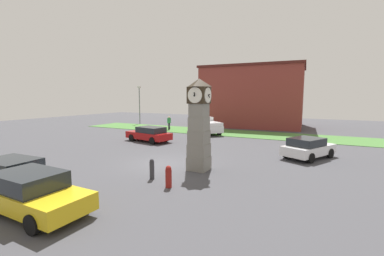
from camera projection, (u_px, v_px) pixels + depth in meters
The scene contains 13 objects.
ground_plane at pixel (163, 163), 15.97m from camera, with size 81.90×81.90×0.00m, color #424247.
clock_tower at pixel (199, 126), 14.30m from camera, with size 1.31×1.37×5.11m.
bollard_near_tower at pixel (152, 169), 12.86m from camera, with size 0.23×0.23×1.04m.
bollard_mid_row at pixel (169, 176), 11.67m from camera, with size 0.29×0.29×1.02m.
car_near_tower at pixel (15, 177), 10.82m from camera, with size 4.10×2.02×1.51m.
car_by_building at pixel (33, 193), 9.05m from camera, with size 4.30×2.03×1.47m.
car_far_lot at pixel (308, 148), 17.29m from camera, with size 3.41×4.28×1.40m.
car_end_of_row at pixel (149, 134), 23.78m from camera, with size 4.72×2.56×1.38m.
pickup_truck at pixel (206, 125), 28.92m from camera, with size 5.02×4.82×1.85m.
pedestrian_near_bench at pixel (169, 122), 32.34m from camera, with size 0.32×0.44×1.74m.
street_lamp_far_side at pixel (139, 102), 39.57m from camera, with size 0.50×0.24×5.76m.
warehouse_blue_far at pixel (253, 97), 36.79m from camera, with size 14.10×10.57×8.35m.
grass_verge_far at pixel (271, 135), 27.51m from camera, with size 49.14×5.57×0.04m, color #477A38.
Camera 1 is at (8.69, -13.07, 4.10)m, focal length 24.00 mm.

